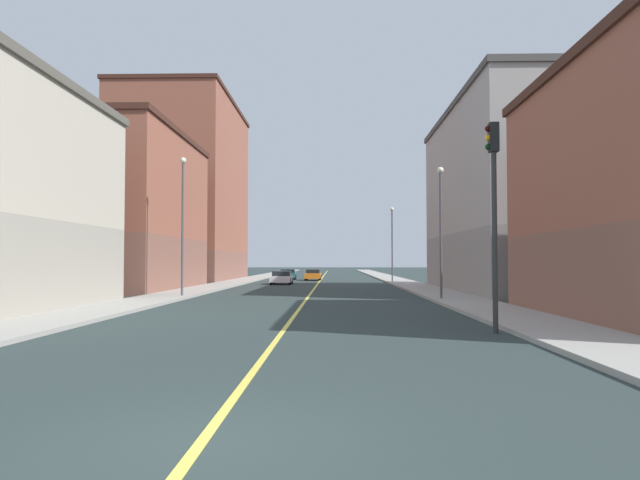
# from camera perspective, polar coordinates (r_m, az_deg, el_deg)

# --- Properties ---
(ground_plane) EXTENTS (400.00, 400.00, 0.00)m
(ground_plane) POSITION_cam_1_polar(r_m,az_deg,el_deg) (7.49, -11.62, -19.00)
(ground_plane) COLOR #293635
(ground_plane) RESTS_ON ground
(sidewalk_left) EXTENTS (3.09, 168.00, 0.15)m
(sidewalk_left) POSITION_cam_1_polar(r_m,az_deg,el_deg) (56.44, 8.39, -4.23)
(sidewalk_left) COLOR #9E9B93
(sidewalk_left) RESTS_ON ground
(sidewalk_right) EXTENTS (3.09, 168.00, 0.15)m
(sidewalk_right) POSITION_cam_1_polar(r_m,az_deg,el_deg) (56.92, -8.74, -4.21)
(sidewalk_right) COLOR #9E9B93
(sidewalk_right) RESTS_ON ground
(lane_center_stripe) EXTENTS (0.16, 154.00, 0.01)m
(lane_center_stripe) POSITION_cam_1_polar(r_m,az_deg,el_deg) (56.05, -0.21, -4.34)
(lane_center_stripe) COLOR #E5D14C
(lane_center_stripe) RESTS_ON ground
(building_left_mid) EXTENTS (11.82, 21.72, 13.32)m
(building_left_mid) POSITION_cam_1_polar(r_m,az_deg,el_deg) (44.14, 20.13, 3.85)
(building_left_mid) COLOR gray
(building_left_mid) RESTS_ON ground
(building_right_midblock) EXTENTS (11.82, 17.27, 12.00)m
(building_right_midblock) POSITION_cam_1_polar(r_m,az_deg,el_deg) (46.97, -20.25, 2.69)
(building_right_midblock) COLOR brown
(building_right_midblock) RESTS_ON ground
(building_right_distant) EXTENTS (11.82, 21.47, 20.54)m
(building_right_distant) POSITION_cam_1_polar(r_m,az_deg,el_deg) (68.66, -13.25, 4.71)
(building_right_distant) COLOR brown
(building_right_distant) RESTS_ON ground
(traffic_light_left_near) EXTENTS (0.40, 0.32, 6.42)m
(traffic_light_left_near) POSITION_cam_1_polar(r_m,az_deg,el_deg) (18.39, 16.81, 4.05)
(traffic_light_left_near) COLOR #2D2D2D
(traffic_light_left_near) RESTS_ON ground
(street_lamp_left_near) EXTENTS (0.36, 0.36, 7.26)m
(street_lamp_left_near) POSITION_cam_1_polar(r_m,az_deg,el_deg) (32.51, 11.85, 2.09)
(street_lamp_left_near) COLOR #4C4C51
(street_lamp_left_near) RESTS_ON ground
(street_lamp_right_near) EXTENTS (0.36, 0.36, 8.27)m
(street_lamp_right_near) POSITION_cam_1_polar(r_m,az_deg,el_deg) (35.46, -13.43, 2.61)
(street_lamp_right_near) COLOR #4C4C51
(street_lamp_right_near) RESTS_ON ground
(street_lamp_left_far) EXTENTS (0.36, 0.36, 7.52)m
(street_lamp_left_far) POSITION_cam_1_polar(r_m,az_deg,el_deg) (58.94, 7.15, 0.32)
(street_lamp_left_far) COLOR #4C4C51
(street_lamp_left_far) RESTS_ON ground
(car_orange) EXTENTS (1.84, 4.28, 1.25)m
(car_orange) POSITION_cam_1_polar(r_m,az_deg,el_deg) (66.16, -0.69, -3.48)
(car_orange) COLOR orange
(car_orange) RESTS_ON ground
(car_teal) EXTENTS (2.01, 4.18, 1.22)m
(car_teal) POSITION_cam_1_polar(r_m,az_deg,el_deg) (69.38, -3.20, -3.42)
(car_teal) COLOR #196670
(car_teal) RESTS_ON ground
(car_white) EXTENTS (1.97, 4.23, 1.25)m
(car_white) POSITION_cam_1_polar(r_m,az_deg,el_deg) (55.04, -3.81, -3.74)
(car_white) COLOR white
(car_white) RESTS_ON ground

